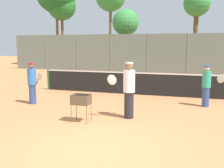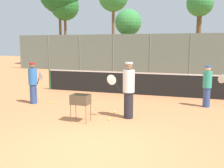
{
  "view_description": "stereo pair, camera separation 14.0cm",
  "coord_description": "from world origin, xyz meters",
  "px_view_note": "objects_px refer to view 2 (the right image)",
  "views": [
    {
      "loc": [
        2.14,
        -5.37,
        2.38
      ],
      "look_at": [
        -0.57,
        3.32,
        1.0
      ],
      "focal_mm": 42.0,
      "sensor_mm": 36.0,
      "label": 1
    },
    {
      "loc": [
        2.27,
        -5.33,
        2.38
      ],
      "look_at": [
        -0.57,
        3.32,
        1.0
      ],
      "focal_mm": 42.0,
      "sensor_mm": 36.0,
      "label": 2
    }
  ],
  "objects_px": {
    "player_white_outfit": "(33,83)",
    "player_yellow_shirt": "(128,90)",
    "player_red_cap": "(207,86)",
    "ball_cart": "(81,102)",
    "tennis_net": "(146,83)"
  },
  "relations": [
    {
      "from": "tennis_net",
      "to": "player_white_outfit",
      "type": "distance_m",
      "value": 5.12
    },
    {
      "from": "player_white_outfit",
      "to": "player_red_cap",
      "type": "relative_size",
      "value": 1.05
    },
    {
      "from": "player_red_cap",
      "to": "player_yellow_shirt",
      "type": "relative_size",
      "value": 0.87
    },
    {
      "from": "player_white_outfit",
      "to": "player_yellow_shirt",
      "type": "height_order",
      "value": "player_yellow_shirt"
    },
    {
      "from": "player_white_outfit",
      "to": "player_yellow_shirt",
      "type": "xyz_separation_m",
      "value": [
        4.19,
        -0.87,
        0.08
      ]
    },
    {
      "from": "ball_cart",
      "to": "player_white_outfit",
      "type": "bearing_deg",
      "value": 149.3
    },
    {
      "from": "tennis_net",
      "to": "player_white_outfit",
      "type": "height_order",
      "value": "player_white_outfit"
    },
    {
      "from": "player_red_cap",
      "to": "ball_cart",
      "type": "bearing_deg",
      "value": -123.14
    },
    {
      "from": "player_yellow_shirt",
      "to": "ball_cart",
      "type": "height_order",
      "value": "player_yellow_shirt"
    },
    {
      "from": "player_red_cap",
      "to": "ball_cart",
      "type": "height_order",
      "value": "player_red_cap"
    },
    {
      "from": "tennis_net",
      "to": "player_red_cap",
      "type": "relative_size",
      "value": 6.6
    },
    {
      "from": "player_yellow_shirt",
      "to": "ball_cart",
      "type": "relative_size",
      "value": 2.12
    },
    {
      "from": "tennis_net",
      "to": "ball_cart",
      "type": "bearing_deg",
      "value": -102.72
    },
    {
      "from": "player_yellow_shirt",
      "to": "player_red_cap",
      "type": "bearing_deg",
      "value": -154.6
    },
    {
      "from": "player_white_outfit",
      "to": "player_yellow_shirt",
      "type": "distance_m",
      "value": 4.28
    }
  ]
}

